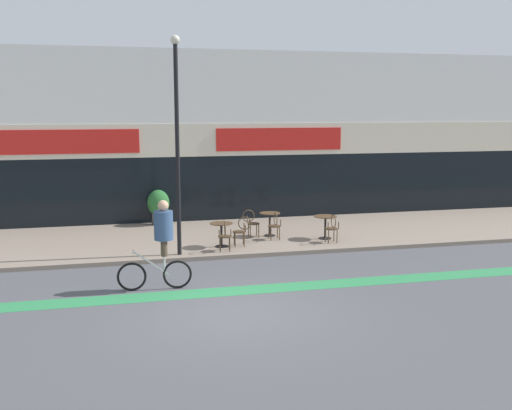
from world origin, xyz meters
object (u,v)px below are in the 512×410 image
object	(u,v)px
cafe_chair_1_side	(251,221)
cyclist_0	(161,238)
bistro_table_2	(325,222)
bistro_table_1	(270,220)
lamp_post	(177,133)
cafe_chair_0_near	(225,234)
cafe_chair_2_near	(332,227)
cafe_chair_1_near	(275,224)
planter_pot	(158,205)
bistro_table_0	(221,230)
cafe_chair_0_side	(242,229)

from	to	relation	value
cafe_chair_1_side	cyclist_0	xyz separation A→B (m)	(-3.28, -4.70, 0.62)
cyclist_0	bistro_table_2	bearing A→B (deg)	-142.10
bistro_table_1	bistro_table_2	xyz separation A→B (m)	(1.63, -0.83, -0.02)
lamp_post	cafe_chair_0_near	bearing A→B (deg)	2.04
cafe_chair_1_side	cafe_chair_2_near	bearing A→B (deg)	-32.81
cafe_chair_1_near	planter_pot	bearing A→B (deg)	45.73
cafe_chair_0_near	cafe_chair_1_side	world-z (taller)	same
bistro_table_0	bistro_table_1	xyz separation A→B (m)	(1.82, 1.16, 0.03)
cafe_chair_1_side	cyclist_0	world-z (taller)	cyclist_0
bistro_table_1	bistro_table_2	world-z (taller)	bistro_table_1
bistro_table_0	cyclist_0	world-z (taller)	cyclist_0
bistro_table_1	cyclist_0	distance (m)	6.14
cafe_chair_0_side	planter_pot	world-z (taller)	planter_pot
bistro_table_1	lamp_post	size ratio (longest dim) A/B	0.13
bistro_table_2	cafe_chair_2_near	size ratio (longest dim) A/B	0.82
bistro_table_0	lamp_post	xyz separation A→B (m)	(-1.35, -0.67, 2.95)
bistro_table_0	cafe_chair_1_side	bearing A→B (deg)	44.10
bistro_table_0	cafe_chair_1_near	size ratio (longest dim) A/B	0.81
bistro_table_0	cafe_chair_1_side	size ratio (longest dim) A/B	0.81
bistro_table_0	bistro_table_2	xyz separation A→B (m)	(3.45, 0.34, 0.01)
cafe_chair_2_near	planter_pot	size ratio (longest dim) A/B	0.71
cafe_chair_2_near	cyclist_0	world-z (taller)	cyclist_0
bistro_table_0	cafe_chair_0_near	size ratio (longest dim) A/B	0.81
cafe_chair_1_side	cyclist_0	distance (m)	5.77
cafe_chair_2_near	lamp_post	size ratio (longest dim) A/B	0.15
cafe_chair_0_side	lamp_post	xyz separation A→B (m)	(-1.97, -0.66, 2.96)
cafe_chair_1_near	cyclist_0	bearing A→B (deg)	137.64
bistro_table_1	cafe_chair_0_near	size ratio (longest dim) A/B	0.86
cafe_chair_0_side	cafe_chair_1_side	distance (m)	1.30
cafe_chair_0_near	cyclist_0	size ratio (longest dim) A/B	0.42
cafe_chair_0_near	planter_pot	distance (m)	4.89
cafe_chair_0_near	bistro_table_1	bearing A→B (deg)	-38.29
bistro_table_0	cyclist_0	distance (m)	4.15
cafe_chair_0_side	planter_pot	xyz separation A→B (m)	(-2.20, 4.01, 0.18)
lamp_post	cafe_chair_1_side	bearing A→B (deg)	35.78
cafe_chair_0_side	planter_pot	size ratio (longest dim) A/B	0.71
bistro_table_1	cyclist_0	xyz separation A→B (m)	(-3.90, -4.70, 0.58)
cafe_chair_0_side	cyclist_0	distance (m)	4.49
lamp_post	cyclist_0	world-z (taller)	lamp_post
cafe_chair_0_near	cyclist_0	xyz separation A→B (m)	(-2.07, -2.92, 0.62)
cyclist_0	cafe_chair_1_near	bearing A→B (deg)	-130.87
bistro_table_1	lamp_post	bearing A→B (deg)	-149.95
bistro_table_1	bistro_table_2	distance (m)	1.82
bistro_table_0	planter_pot	size ratio (longest dim) A/B	0.58
cafe_chair_0_near	cafe_chair_0_side	size ratio (longest dim) A/B	1.00
bistro_table_1	lamp_post	distance (m)	4.69
cafe_chair_2_near	cafe_chair_0_near	bearing A→B (deg)	96.36
lamp_post	cyclist_0	distance (m)	3.78
bistro_table_1	cafe_chair_1_side	size ratio (longest dim) A/B	0.86
cafe_chair_2_near	lamp_post	xyz separation A→B (m)	(-4.80, -0.38, 2.96)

